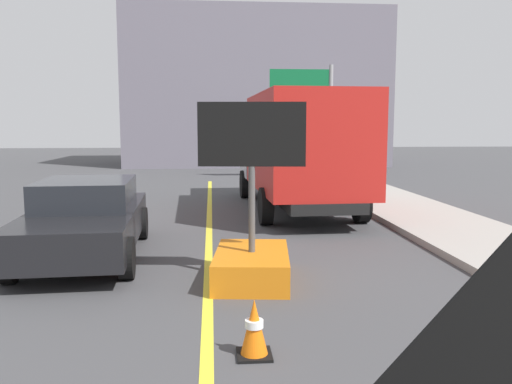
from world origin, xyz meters
The scene contains 6 objects.
arrow_board_trailer centered at (0.67, 9.30, 0.48)m, with size 1.60×1.91×2.70m.
box_truck centered at (2.44, 15.98, 1.75)m, with size 2.85×7.71×3.17m.
pickup_car centered at (-2.19, 11.04, 0.69)m, with size 2.14×4.59×1.38m.
highway_guide_sign centered at (4.54, 24.62, 3.42)m, with size 2.79×0.18×5.00m.
far_building_block centered at (2.77, 35.11, 4.50)m, with size 15.23×8.63×9.00m, color slate.
traffic_cone_mid_lane centered at (0.49, 6.63, 0.30)m, with size 0.36×0.36×0.60m.
Camera 1 is at (0.07, 1.47, 2.35)m, focal length 37.07 mm.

